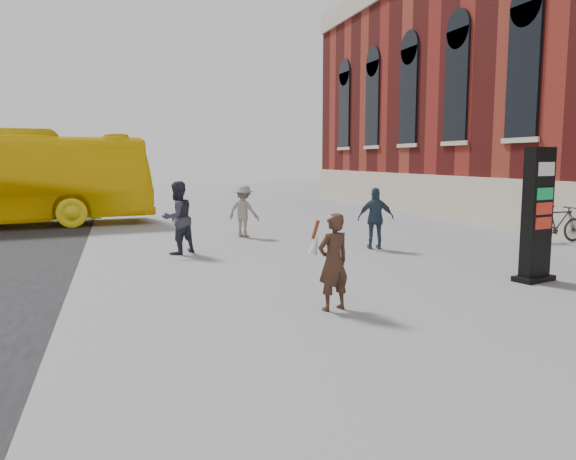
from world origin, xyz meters
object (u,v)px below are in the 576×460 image
object	(u,v)px
woman	(333,261)
pedestrian_b	(244,211)
pedestrian_a	(178,218)
info_pylon	(537,215)
bike_7	(558,224)
pedestrian_c	(376,218)

from	to	relation	value
woman	pedestrian_b	xyz separation A→B (m)	(0.49, 9.16, 0.00)
pedestrian_a	pedestrian_b	bearing A→B (deg)	-164.54
pedestrian_a	pedestrian_b	xyz separation A→B (m)	(2.38, 2.78, -0.13)
woman	info_pylon	bearing A→B (deg)	175.16
info_pylon	bike_7	xyz separation A→B (m)	(4.48, 4.28, -0.80)
pedestrian_b	pedestrian_c	xyz separation A→B (m)	(2.97, -3.54, 0.02)
info_pylon	pedestrian_b	distance (m)	9.33
bike_7	info_pylon	bearing A→B (deg)	135.08
info_pylon	pedestrian_b	xyz separation A→B (m)	(-4.29, 8.27, -0.53)
pedestrian_a	woman	bearing A→B (deg)	72.49
pedestrian_a	info_pylon	bearing A→B (deg)	106.55
pedestrian_a	bike_7	xyz separation A→B (m)	(11.15, -1.21, -0.40)
pedestrian_a	pedestrian_b	size ratio (longest dim) A/B	1.15
pedestrian_c	pedestrian_b	bearing A→B (deg)	-32.75
woman	pedestrian_b	world-z (taller)	pedestrian_b
woman	pedestrian_b	size ratio (longest dim) A/B	0.97
info_pylon	pedestrian_a	bearing A→B (deg)	126.44
pedestrian_a	pedestrian_c	bearing A→B (deg)	137.95
woman	bike_7	world-z (taller)	woman
pedestrian_a	pedestrian_b	distance (m)	3.66
bike_7	pedestrian_c	bearing A→B (deg)	86.96
woman	pedestrian_a	xyz separation A→B (m)	(-1.89, 6.37, 0.13)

